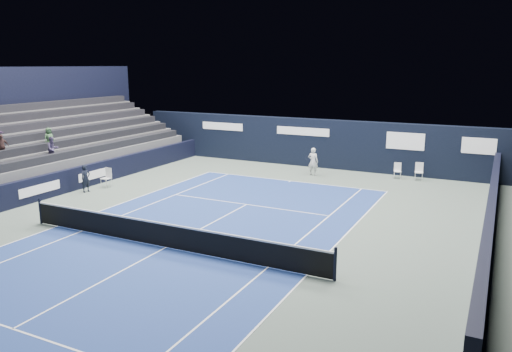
{
  "coord_description": "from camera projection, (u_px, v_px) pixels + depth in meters",
  "views": [
    {
      "loc": [
        10.6,
        -13.89,
        6.54
      ],
      "look_at": [
        0.2,
        7.0,
        1.3
      ],
      "focal_mm": 35.0,
      "sensor_mm": 36.0,
      "label": 1
    }
  ],
  "objects": [
    {
      "name": "folding_chair_back_a",
      "position": [
        398.0,
        168.0,
        29.18
      ],
      "size": [
        0.49,
        0.51,
        0.92
      ],
      "rotation": [
        0.0,
        0.0,
        0.24
      ],
      "color": "white",
      "rests_on": "ground"
    },
    {
      "name": "back_sponsor_wall",
      "position": [
        319.0,
        143.0,
        32.25
      ],
      "size": [
        26.0,
        0.63,
        3.1
      ],
      "color": "black",
      "rests_on": "ground"
    },
    {
      "name": "ground",
      "position": [
        196.0,
        232.0,
        19.93
      ],
      "size": [
        48.0,
        48.0,
        0.0
      ],
      "primitive_type": "plane",
      "color": "#4F5E55",
      "rests_on": "ground"
    },
    {
      "name": "enclosure_wall_right",
      "position": [
        490.0,
        218.0,
        18.66
      ],
      "size": [
        0.3,
        22.0,
        1.8
      ],
      "primitive_type": "cube",
      "color": "black",
      "rests_on": "ground"
    },
    {
      "name": "line_judge_chair",
      "position": [
        107.0,
        176.0,
        27.11
      ],
      "size": [
        0.5,
        0.48,
        1.04
      ],
      "rotation": [
        0.0,
        0.0,
        -0.09
      ],
      "color": "silver",
      "rests_on": "ground"
    },
    {
      "name": "spectator_stand",
      "position": [
        53.0,
        143.0,
        29.62
      ],
      "size": [
        6.0,
        18.0,
        6.4
      ],
      "color": "#4D4D50",
      "rests_on": "ground"
    },
    {
      "name": "tennis_player",
      "position": [
        313.0,
        161.0,
        29.92
      ],
      "size": [
        0.62,
        0.82,
        1.68
      ],
      "color": "silver",
      "rests_on": "ground"
    },
    {
      "name": "tennis_net",
      "position": [
        165.0,
        234.0,
        18.07
      ],
      "size": [
        12.9,
        0.1,
        1.1
      ],
      "color": "black",
      "rests_on": "ground"
    },
    {
      "name": "court_markings",
      "position": [
        166.0,
        247.0,
        18.18
      ],
      "size": [
        11.03,
        23.83,
        0.0
      ],
      "color": "white",
      "rests_on": "court_surface"
    },
    {
      "name": "folding_chair_back_b",
      "position": [
        419.0,
        170.0,
        28.7
      ],
      "size": [
        0.51,
        0.5,
        1.02
      ],
      "rotation": [
        0.0,
        0.0,
        0.15
      ],
      "color": "silver",
      "rests_on": "ground"
    },
    {
      "name": "court_surface",
      "position": [
        166.0,
        248.0,
        18.18
      ],
      "size": [
        10.97,
        23.77,
        0.01
      ],
      "primitive_type": "cube",
      "color": "navy",
      "rests_on": "ground"
    },
    {
      "name": "side_barrier_left",
      "position": [
        90.0,
        175.0,
        27.4
      ],
      "size": [
        0.33,
        22.0,
        1.2
      ],
      "color": "black",
      "rests_on": "ground"
    },
    {
      "name": "line_judge",
      "position": [
        86.0,
        178.0,
        25.99
      ],
      "size": [
        0.44,
        0.58,
        1.44
      ],
      "primitive_type": "imported",
      "rotation": [
        0.0,
        0.0,
        1.37
      ],
      "color": "black",
      "rests_on": "ground"
    }
  ]
}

